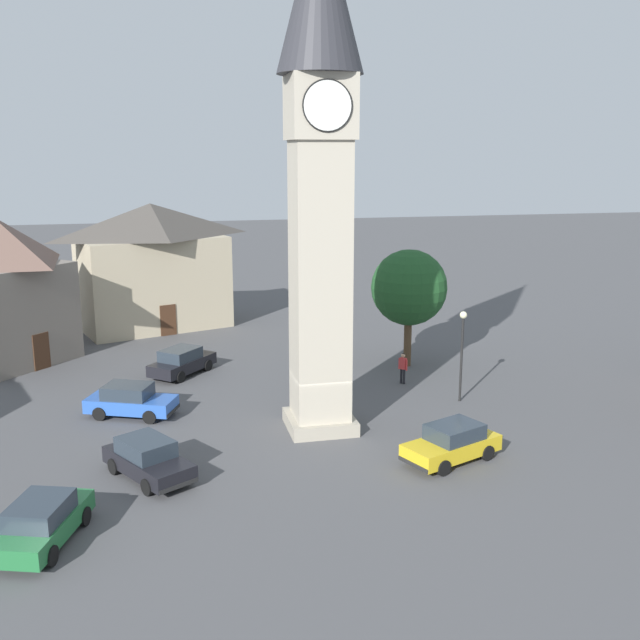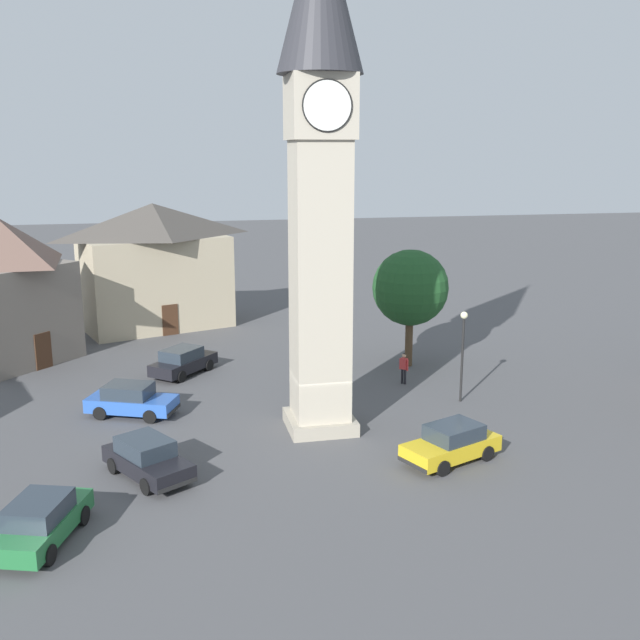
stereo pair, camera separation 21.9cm
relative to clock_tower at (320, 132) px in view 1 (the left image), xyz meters
The scene contains 11 objects.
ground_plane 12.94m from the clock_tower, 96.63° to the right, with size 200.00×200.00×0.00m, color #4C4C4F.
clock_tower is the anchor object (origin of this frame).
car_blue_kerb 15.17m from the clock_tower, 157.37° to the left, with size 4.46×3.14×1.53m.
car_silver_kerb 13.75m from the clock_tower, 46.32° to the right, with size 4.46×3.15×1.53m.
car_red_corner 14.74m from the clock_tower, 154.86° to the right, with size 3.58×4.40×1.53m.
car_white_side 18.00m from the clock_tower, 144.22° to the right, with size 2.90×4.45×1.53m.
car_black_far 16.49m from the clock_tower, 121.05° to the left, with size 3.96×4.23×1.53m.
pedestrian 14.27m from the clock_tower, 42.82° to the left, with size 0.39×0.46×1.69m.
tree 13.86m from the clock_tower, 50.09° to the left, with size 4.33×4.33×6.78m.
building_hall_far 23.94m from the clock_tower, 108.51° to the left, with size 11.34×8.36×8.69m.
lamp_post 12.60m from the clock_tower, 14.99° to the left, with size 0.36×0.36×4.58m.
Camera 1 is at (-6.79, -30.22, 12.24)m, focal length 41.02 mm.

